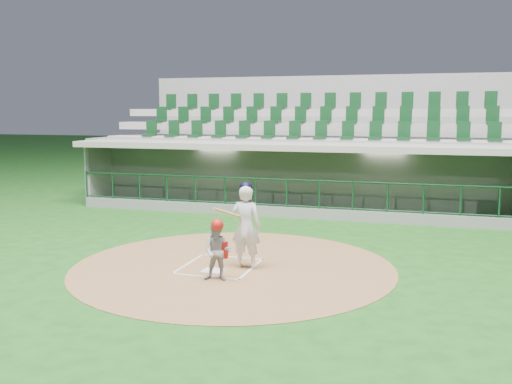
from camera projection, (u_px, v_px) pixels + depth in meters
ground at (224, 263)px, 13.04m from camera, size 120.00×120.00×0.00m
dirt_circle at (233, 266)px, 12.77m from camera, size 7.20×7.20×0.01m
home_plate at (213, 271)px, 12.38m from camera, size 0.43×0.43×0.02m
batter_box_chalk at (219, 266)px, 12.76m from camera, size 1.55×1.80×0.01m
dugout_structure at (300, 182)px, 20.32m from camera, size 16.40×3.70×3.00m
seating_deck at (316, 162)px, 23.17m from camera, size 17.00×6.72×5.15m
batter at (246, 225)px, 12.53m from camera, size 0.88×0.87×1.93m
catcher at (218, 250)px, 11.62m from camera, size 0.64×0.53×1.28m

